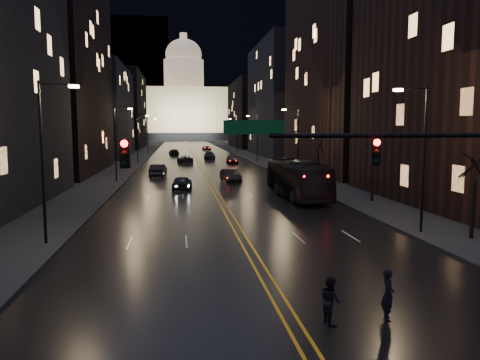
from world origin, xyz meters
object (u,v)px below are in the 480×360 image
object	(u,v)px
traffic_signal	(435,165)
pedestrian_b	(330,300)
oncoming_car_a	(182,183)
pedestrian_a	(388,295)
oncoming_car_b	(158,171)
bus	(297,179)
receding_car_a	(230,176)

from	to	relation	value
traffic_signal	pedestrian_b	distance (m)	6.65
oncoming_car_a	pedestrian_a	distance (m)	35.03
oncoming_car_b	oncoming_car_a	bearing A→B (deg)	107.48
bus	pedestrian_a	xyz separation A→B (m)	(-4.03, -27.86, -0.87)
oncoming_car_a	pedestrian_a	xyz separation A→B (m)	(6.60, -34.40, 0.11)
traffic_signal	pedestrian_a	world-z (taller)	traffic_signal
oncoming_car_b	receding_car_a	world-z (taller)	oncoming_car_b
oncoming_car_a	oncoming_car_b	distance (m)	14.32
traffic_signal	pedestrian_a	distance (m)	5.36
oncoming_car_a	oncoming_car_b	xyz separation A→B (m)	(-3.03, 13.99, 0.07)
traffic_signal	bus	bearing A→B (deg)	86.93
oncoming_car_b	pedestrian_b	xyz separation A→B (m)	(7.62, -48.39, -0.05)
receding_car_a	pedestrian_a	bearing A→B (deg)	-96.58
bus	receding_car_a	size ratio (longest dim) A/B	2.68
bus	pedestrian_b	bearing A→B (deg)	-103.95
bus	oncoming_car_a	world-z (taller)	bus
traffic_signal	pedestrian_b	world-z (taller)	traffic_signal
receding_car_a	oncoming_car_a	bearing A→B (deg)	-138.39
oncoming_car_b	pedestrian_b	size ratio (longest dim) A/B	3.23
traffic_signal	oncoming_car_a	world-z (taller)	traffic_signal
traffic_signal	receding_car_a	distance (m)	39.56
pedestrian_a	pedestrian_b	xyz separation A→B (m)	(-2.01, 0.00, -0.09)
receding_car_a	oncoming_car_b	bearing A→B (deg)	133.22
oncoming_car_a	pedestrian_b	distance (m)	34.70
traffic_signal	oncoming_car_b	xyz separation A→B (m)	(-12.27, 46.40, -4.25)
traffic_signal	receding_car_a	size ratio (longest dim) A/B	3.67
receding_car_a	pedestrian_b	xyz separation A→B (m)	(-1.25, -41.17, 0.02)
oncoming_car_a	pedestrian_b	world-z (taller)	pedestrian_b
receding_car_a	bus	bearing A→B (deg)	-77.84
oncoming_car_a	bus	bearing A→B (deg)	154.64
bus	oncoming_car_a	xyz separation A→B (m)	(-10.63, 6.54, -0.97)
traffic_signal	receding_car_a	bearing A→B (deg)	94.97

